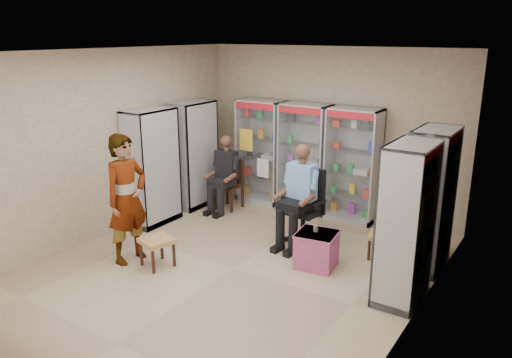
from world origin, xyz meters
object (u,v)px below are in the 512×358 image
Objects in this scene: seated_shopkeeper at (302,198)px; standing_man at (127,199)px; cabinet_back_right at (353,165)px; cabinet_left_far at (193,155)px; cabinet_back_mid at (304,158)px; office_chair at (303,207)px; woven_stool_a at (382,246)px; cabinet_left_near at (152,167)px; cabinet_back_left at (261,151)px; pink_trunk at (316,250)px; cabinet_right_near at (406,224)px; wooden_chair at (229,185)px; cabinet_right_far at (430,199)px; woven_stool_b at (157,252)px.

seated_shopkeeper is 0.80× the size of standing_man.
cabinet_back_right is at bearing 85.68° from seated_shopkeeper.
standing_man is at bearing 18.17° from cabinet_left_far.
cabinet_back_mid reaches higher than office_chair.
woven_stool_a is 0.20× the size of standing_man.
cabinet_left_far is at bearing 180.00° from cabinet_left_near.
pink_trunk is at bearing -42.07° from cabinet_back_left.
cabinet_back_left is 5.24× the size of woven_stool_a.
wooden_chair is at bearing 68.36° from cabinet_right_near.
cabinet_right_far is at bearing -6.04° from wooden_chair.
cabinet_back_right is 1.00× the size of cabinet_left_near.
office_chair is at bearing 54.79° from woven_stool_b.
wooden_chair is (-0.25, -0.73, -0.53)m from cabinet_back_left.
cabinet_back_right is (1.90, 0.00, 0.00)m from cabinet_back_left.
office_chair is (2.60, 0.66, -0.40)m from cabinet_left_near.
office_chair is at bearing -62.24° from cabinet_back_mid.
cabinet_left_near is (-4.46, -0.90, 0.00)m from cabinet_right_far.
cabinet_back_right is 1.00× the size of cabinet_left_far.
cabinet_left_far is 1.00× the size of cabinet_left_near.
cabinet_left_far reaches higher than wooden_chair.
cabinet_right_far reaches higher than pink_trunk.
cabinet_right_far is at bearing 33.74° from woven_stool_b.
wooden_chair is at bearing 152.39° from cabinet_left_near.
woven_stool_a is (1.03, -1.25, -0.81)m from cabinet_back_right.
cabinet_back_right is 1.00× the size of cabinet_right_near.
pink_trunk is (0.57, -0.60, -0.50)m from seated_shopkeeper.
cabinet_left_near is at bearing 34.78° from standing_man.
cabinet_right_far and cabinet_left_far have the same top height.
cabinet_left_far is at bearing -163.61° from wooden_chair.
cabinet_right_far is (2.58, -1.13, 0.00)m from cabinet_back_mid.
woven_stool_b is at bearing 28.45° from cabinet_left_far.
cabinet_back_mid is 3.51m from standing_man.
office_chair is at bearing -18.43° from wooden_chair.
cabinet_right_far is 4.46m from cabinet_left_far.
cabinet_back_mid is 3.77× the size of pink_trunk.
pink_trunk is (0.57, -0.65, -0.34)m from office_chair.
cabinet_back_right reaches higher than office_chair.
cabinet_back_right is 4.75× the size of woven_stool_b.
cabinet_left_far is 2.66m from seated_shopkeeper.
cabinet_left_far is at bearing 73.75° from cabinet_right_near.
cabinet_left_far is (-4.46, 0.20, 0.00)m from cabinet_right_far.
seated_shopkeeper is (-0.00, -0.05, 0.16)m from office_chair.
pink_trunk is at bearing -41.77° from seated_shopkeeper.
cabinet_back_left is 1.90m from cabinet_back_right.
cabinet_right_near is 4.10m from wooden_chair.
seated_shopkeeper is (1.92, -0.69, 0.29)m from wooden_chair.
cabinet_right_far is at bearing 0.00° from cabinet_right_near.
pink_trunk is 2.80m from standing_man.
woven_stool_a is (3.86, -0.32, -0.81)m from cabinet_left_far.
standing_man is at bearing -145.97° from woven_stool_a.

